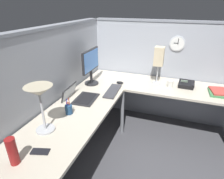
{
  "coord_description": "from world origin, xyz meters",
  "views": [
    {
      "loc": [
        -2.13,
        -0.5,
        1.81
      ],
      "look_at": [
        -0.04,
        0.25,
        0.79
      ],
      "focal_mm": 30.62,
      "sensor_mm": 36.0,
      "label": 1
    }
  ],
  "objects_px": {
    "keyboard": "(113,91)",
    "desk_lamp_paper": "(159,57)",
    "desk_lamp_dome": "(40,95)",
    "book_stack": "(218,92)",
    "pen_cup": "(69,109)",
    "wall_clock": "(177,44)",
    "computer_mouse": "(120,83)",
    "laptop": "(79,97)",
    "office_phone": "(187,85)",
    "cell_phone": "(40,152)",
    "coffee_mug": "(170,84)",
    "monitor": "(91,64)",
    "thermos_flask": "(12,151)"
  },
  "relations": [
    {
      "from": "monitor",
      "to": "wall_clock",
      "type": "bearing_deg",
      "value": -59.45
    },
    {
      "from": "laptop",
      "to": "office_phone",
      "type": "relative_size",
      "value": 1.88
    },
    {
      "from": "office_phone",
      "to": "laptop",
      "type": "bearing_deg",
      "value": 123.17
    },
    {
      "from": "book_stack",
      "to": "desk_lamp_paper",
      "type": "height_order",
      "value": "desk_lamp_paper"
    },
    {
      "from": "monitor",
      "to": "thermos_flask",
      "type": "bearing_deg",
      "value": -175.76
    },
    {
      "from": "pen_cup",
      "to": "desk_lamp_paper",
      "type": "xyz_separation_m",
      "value": [
        1.17,
        -0.76,
        0.33
      ]
    },
    {
      "from": "computer_mouse",
      "to": "pen_cup",
      "type": "distance_m",
      "value": 1.0
    },
    {
      "from": "monitor",
      "to": "pen_cup",
      "type": "relative_size",
      "value": 2.78
    },
    {
      "from": "desk_lamp_dome",
      "to": "monitor",
      "type": "bearing_deg",
      "value": 3.55
    },
    {
      "from": "desk_lamp_dome",
      "to": "coffee_mug",
      "type": "bearing_deg",
      "value": -35.55
    },
    {
      "from": "monitor",
      "to": "desk_lamp_dome",
      "type": "bearing_deg",
      "value": -176.45
    },
    {
      "from": "desk_lamp_dome",
      "to": "desk_lamp_paper",
      "type": "relative_size",
      "value": 0.84
    },
    {
      "from": "computer_mouse",
      "to": "keyboard",
      "type": "bearing_deg",
      "value": 178.74
    },
    {
      "from": "desk_lamp_dome",
      "to": "office_phone",
      "type": "relative_size",
      "value": 2.08
    },
    {
      "from": "keyboard",
      "to": "desk_lamp_paper",
      "type": "xyz_separation_m",
      "value": [
        0.5,
        -0.5,
        0.37
      ]
    },
    {
      "from": "pen_cup",
      "to": "thermos_flask",
      "type": "distance_m",
      "value": 0.73
    },
    {
      "from": "laptop",
      "to": "thermos_flask",
      "type": "distance_m",
      "value": 1.08
    },
    {
      "from": "monitor",
      "to": "computer_mouse",
      "type": "xyz_separation_m",
      "value": [
        0.14,
        -0.38,
        -0.28
      ]
    },
    {
      "from": "wall_clock",
      "to": "cell_phone",
      "type": "bearing_deg",
      "value": 156.76
    },
    {
      "from": "computer_mouse",
      "to": "desk_lamp_paper",
      "type": "xyz_separation_m",
      "value": [
        0.2,
        -0.5,
        0.37
      ]
    },
    {
      "from": "keyboard",
      "to": "desk_lamp_paper",
      "type": "distance_m",
      "value": 0.8
    },
    {
      "from": "keyboard",
      "to": "wall_clock",
      "type": "height_order",
      "value": "wall_clock"
    },
    {
      "from": "keyboard",
      "to": "desk_lamp_dome",
      "type": "relative_size",
      "value": 0.97
    },
    {
      "from": "book_stack",
      "to": "laptop",
      "type": "bearing_deg",
      "value": 114.12
    },
    {
      "from": "book_stack",
      "to": "computer_mouse",
      "type": "bearing_deg",
      "value": 95.04
    },
    {
      "from": "cell_phone",
      "to": "thermos_flask",
      "type": "distance_m",
      "value": 0.21
    },
    {
      "from": "desk_lamp_dome",
      "to": "cell_phone",
      "type": "bearing_deg",
      "value": -150.86
    },
    {
      "from": "computer_mouse",
      "to": "cell_phone",
      "type": "height_order",
      "value": "computer_mouse"
    },
    {
      "from": "book_stack",
      "to": "desk_lamp_paper",
      "type": "distance_m",
      "value": 0.88
    },
    {
      "from": "laptop",
      "to": "coffee_mug",
      "type": "relative_size",
      "value": 4.19
    },
    {
      "from": "monitor",
      "to": "office_phone",
      "type": "xyz_separation_m",
      "value": [
        0.34,
        -1.3,
        -0.26
      ]
    },
    {
      "from": "thermos_flask",
      "to": "monitor",
      "type": "bearing_deg",
      "value": 4.24
    },
    {
      "from": "monitor",
      "to": "keyboard",
      "type": "height_order",
      "value": "monitor"
    },
    {
      "from": "computer_mouse",
      "to": "coffee_mug",
      "type": "bearing_deg",
      "value": -80.02
    },
    {
      "from": "laptop",
      "to": "coffee_mug",
      "type": "bearing_deg",
      "value": -54.35
    },
    {
      "from": "cell_phone",
      "to": "wall_clock",
      "type": "distance_m",
      "value": 2.28
    },
    {
      "from": "laptop",
      "to": "office_phone",
      "type": "distance_m",
      "value": 1.49
    },
    {
      "from": "computer_mouse",
      "to": "desk_lamp_dome",
      "type": "xyz_separation_m",
      "value": [
        -1.29,
        0.31,
        0.35
      ]
    },
    {
      "from": "monitor",
      "to": "wall_clock",
      "type": "distance_m",
      "value": 1.29
    },
    {
      "from": "cell_phone",
      "to": "coffee_mug",
      "type": "height_order",
      "value": "coffee_mug"
    },
    {
      "from": "monitor",
      "to": "coffee_mug",
      "type": "relative_size",
      "value": 5.21
    },
    {
      "from": "office_phone",
      "to": "monitor",
      "type": "bearing_deg",
      "value": 104.68
    },
    {
      "from": "pen_cup",
      "to": "coffee_mug",
      "type": "xyz_separation_m",
      "value": [
        1.08,
        -0.95,
        -0.0
      ]
    },
    {
      "from": "coffee_mug",
      "to": "office_phone",
      "type": "bearing_deg",
      "value": -70.67
    },
    {
      "from": "laptop",
      "to": "thermos_flask",
      "type": "xyz_separation_m",
      "value": [
        -1.08,
        -0.07,
        0.09
      ]
    },
    {
      "from": "computer_mouse",
      "to": "desk_lamp_dome",
      "type": "relative_size",
      "value": 0.23
    },
    {
      "from": "keyboard",
      "to": "cell_phone",
      "type": "xyz_separation_m",
      "value": [
        -1.25,
        0.17,
        -0.01
      ]
    },
    {
      "from": "monitor",
      "to": "computer_mouse",
      "type": "distance_m",
      "value": 0.49
    },
    {
      "from": "keyboard",
      "to": "computer_mouse",
      "type": "height_order",
      "value": "computer_mouse"
    },
    {
      "from": "pen_cup",
      "to": "wall_clock",
      "type": "height_order",
      "value": "wall_clock"
    }
  ]
}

